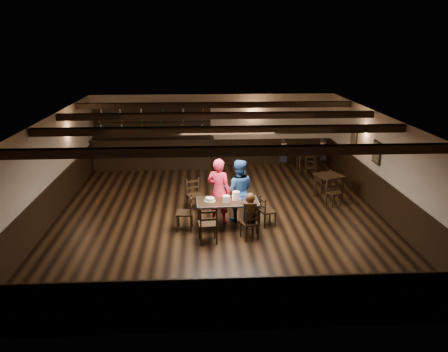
{
  "coord_description": "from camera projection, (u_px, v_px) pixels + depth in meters",
  "views": [
    {
      "loc": [
        -0.5,
        -11.17,
        4.71
      ],
      "look_at": [
        0.13,
        0.2,
        1.07
      ],
      "focal_mm": 35.0,
      "sensor_mm": 36.0,
      "label": 1
    }
  ],
  "objects": [
    {
      "name": "dining_table",
      "position": [
        227.0,
        204.0,
        11.05
      ],
      "size": [
        1.59,
        0.84,
        0.75
      ],
      "color": "black",
      "rests_on": "ground"
    },
    {
      "name": "bar_counter",
      "position": [
        153.0,
        149.0,
        16.23
      ],
      "size": [
        4.52,
        0.7,
        2.2
      ],
      "color": "black",
      "rests_on": "ground"
    },
    {
      "name": "plate_stack_b",
      "position": [
        236.0,
        196.0,
        11.08
      ],
      "size": [
        0.19,
        0.19,
        0.22
      ],
      "primitive_type": "cylinder",
      "color": "white",
      "rests_on": "dining_table"
    },
    {
      "name": "back_table_a",
      "position": [
        329.0,
        178.0,
        13.15
      ],
      "size": [
        0.92,
        0.92,
        0.75
      ],
      "color": "black",
      "rests_on": "ground"
    },
    {
      "name": "ground",
      "position": [
        220.0,
        215.0,
        12.08
      ],
      "size": [
        10.0,
        10.0,
        0.0
      ],
      "primitive_type": "plane",
      "color": "black",
      "rests_on": "ground"
    },
    {
      "name": "cake",
      "position": [
        210.0,
        200.0,
        11.01
      ],
      "size": [
        0.28,
        0.28,
        0.09
      ],
      "color": "white",
      "rests_on": "dining_table"
    },
    {
      "name": "man_blue",
      "position": [
        238.0,
        190.0,
        11.53
      ],
      "size": [
        0.88,
        0.72,
        1.68
      ],
      "primitive_type": "imported",
      "rotation": [
        0.0,
        0.0,
        3.03
      ],
      "color": "navy",
      "rests_on": "ground"
    },
    {
      "name": "bg_patron_left",
      "position": [
        284.0,
        150.0,
        15.52
      ],
      "size": [
        0.31,
        0.43,
        0.8
      ],
      "color": "black",
      "rests_on": "ground"
    },
    {
      "name": "chair_far_pushed",
      "position": [
        194.0,
        192.0,
        12.34
      ],
      "size": [
        0.54,
        0.53,
        0.89
      ],
      "color": "black",
      "rests_on": "ground"
    },
    {
      "name": "menu_red",
      "position": [
        249.0,
        202.0,
        10.93
      ],
      "size": [
        0.37,
        0.29,
        0.0
      ],
      "primitive_type": "cube",
      "rotation": [
        0.0,
        0.0,
        0.16
      ],
      "color": "maroon",
      "rests_on": "dining_table"
    },
    {
      "name": "woman_pink",
      "position": [
        219.0,
        191.0,
        11.39
      ],
      "size": [
        0.75,
        0.65,
        1.75
      ],
      "primitive_type": "imported",
      "rotation": [
        0.0,
        0.0,
        2.71
      ],
      "color": "#E6364F",
      "rests_on": "ground"
    },
    {
      "name": "salt_shaker",
      "position": [
        240.0,
        200.0,
        10.96
      ],
      "size": [
        0.04,
        0.04,
        0.1
      ],
      "primitive_type": "cylinder",
      "color": "silver",
      "rests_on": "dining_table"
    },
    {
      "name": "chair_near_right",
      "position": [
        251.0,
        222.0,
        10.48
      ],
      "size": [
        0.48,
        0.47,
        0.82
      ],
      "color": "black",
      "rests_on": "ground"
    },
    {
      "name": "room_shell",
      "position": [
        220.0,
        154.0,
        11.59
      ],
      "size": [
        9.02,
        10.02,
        2.71
      ],
      "color": "beige",
      "rests_on": "ground"
    },
    {
      "name": "pepper_shaker",
      "position": [
        245.0,
        200.0,
        10.94
      ],
      "size": [
        0.04,
        0.04,
        0.1
      ],
      "primitive_type": "cylinder",
      "color": "#A5A8AD",
      "rests_on": "dining_table"
    },
    {
      "name": "menu_blue",
      "position": [
        246.0,
        198.0,
        11.22
      ],
      "size": [
        0.37,
        0.3,
        0.0
      ],
      "primitive_type": "cube",
      "rotation": [
        0.0,
        0.0,
        0.25
      ],
      "color": "#101851",
      "rests_on": "dining_table"
    },
    {
      "name": "chair_end_left",
      "position": [
        188.0,
        210.0,
        11.03
      ],
      "size": [
        0.43,
        0.44,
        0.9
      ],
      "color": "black",
      "rests_on": "ground"
    },
    {
      "name": "seated_person",
      "position": [
        250.0,
        208.0,
        10.43
      ],
      "size": [
        0.31,
        0.46,
        0.75
      ],
      "color": "black",
      "rests_on": "ground"
    },
    {
      "name": "back_table_b",
      "position": [
        307.0,
        155.0,
        15.69
      ],
      "size": [
        0.77,
        0.77,
        0.75
      ],
      "color": "black",
      "rests_on": "ground"
    },
    {
      "name": "drink_glass",
      "position": [
        238.0,
        197.0,
        11.11
      ],
      "size": [
        0.07,
        0.07,
        0.12
      ],
      "primitive_type": "cylinder",
      "color": "silver",
      "rests_on": "dining_table"
    },
    {
      "name": "tea_light",
      "position": [
        228.0,
        199.0,
        11.12
      ],
      "size": [
        0.04,
        0.04,
        0.06
      ],
      "color": "#A5A8AD",
      "rests_on": "dining_table"
    },
    {
      "name": "chair_near_left",
      "position": [
        208.0,
        222.0,
        10.26
      ],
      "size": [
        0.48,
        0.46,
        0.94
      ],
      "color": "black",
      "rests_on": "ground"
    },
    {
      "name": "bg_patron_right",
      "position": [
        322.0,
        149.0,
        15.75
      ],
      "size": [
        0.25,
        0.39,
        0.77
      ],
      "color": "black",
      "rests_on": "ground"
    },
    {
      "name": "chair_end_right",
      "position": [
        265.0,
        209.0,
        11.28
      ],
      "size": [
        0.44,
        0.45,
        0.79
      ],
      "color": "black",
      "rests_on": "ground"
    },
    {
      "name": "plate_stack_a",
      "position": [
        226.0,
        199.0,
        10.91
      ],
      "size": [
        0.18,
        0.18,
        0.17
      ],
      "primitive_type": "cylinder",
      "color": "white",
      "rests_on": "dining_table"
    }
  ]
}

